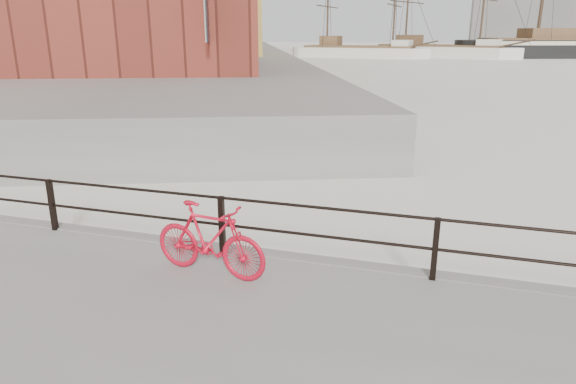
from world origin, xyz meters
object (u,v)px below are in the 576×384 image
Objects in this scene: schooner_mid at (439,57)px; workboat_near at (106,77)px; bicycle at (209,239)px; schooner_left at (359,58)px; workboat_far at (127,68)px.

workboat_near is (-28.10, -49.55, 0.00)m from schooner_mid.
bicycle is 0.17× the size of workboat_near.
bicycle is at bearing -98.72° from workboat_near.
workboat_far is (-21.31, -32.53, 0.00)m from schooner_left.
schooner_left is 38.89m from workboat_far.
schooner_left is at bearing 105.52° from bicycle.
workboat_near reaches higher than bicycle.
schooner_mid is 2.49× the size of workboat_near.
schooner_left is at bearing -134.90° from schooner_mid.
schooner_mid reaches higher than bicycle.
bicycle is 0.17× the size of workboat_far.
workboat_near is (-26.69, 34.09, -0.93)m from bicycle.
schooner_mid is 13.51m from schooner_left.
workboat_near is at bearing 135.55° from bicycle.
bicycle is 79.22m from schooner_left.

